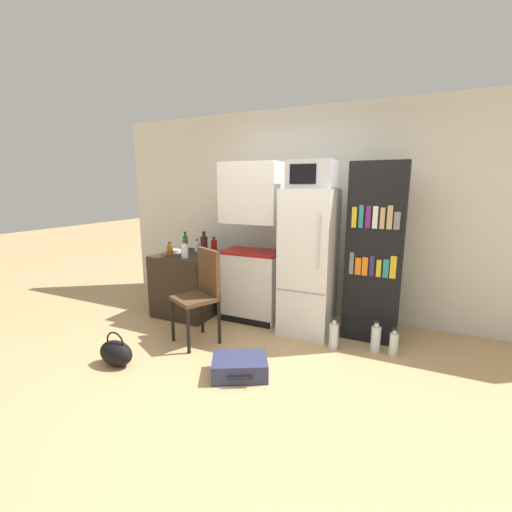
{
  "coord_description": "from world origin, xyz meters",
  "views": [
    {
      "loc": [
        1.15,
        -2.36,
        1.67
      ],
      "look_at": [
        -0.35,
        0.85,
        0.94
      ],
      "focal_mm": 24.0,
      "sensor_mm": 36.0,
      "label": 1
    }
  ],
  "objects_px": {
    "bottle_milk_white": "(197,246)",
    "water_bottle_front": "(376,338)",
    "microwave": "(312,174)",
    "bottle_wine_dark": "(204,245)",
    "side_table": "(190,283)",
    "refrigerator": "(309,262)",
    "bowl": "(175,251)",
    "bottle_amber_beer": "(170,250)",
    "bottle_clear_short": "(185,251)",
    "handbag": "(116,353)",
    "water_bottle_back": "(334,335)",
    "bookshelf": "(374,253)",
    "kitchen_hutch": "(252,249)",
    "bottle_green_tall": "(185,243)",
    "suitcase_large_flat": "(240,367)",
    "bottle_ketchup_red": "(214,245)",
    "water_bottle_middle": "(394,344)",
    "chair": "(202,288)"
  },
  "relations": [
    {
      "from": "refrigerator",
      "to": "bottle_milk_white",
      "type": "height_order",
      "value": "refrigerator"
    },
    {
      "from": "bottle_wine_dark",
      "to": "bottle_ketchup_red",
      "type": "distance_m",
      "value": 0.25
    },
    {
      "from": "side_table",
      "to": "bottle_ketchup_red",
      "type": "xyz_separation_m",
      "value": [
        0.21,
        0.29,
        0.48
      ]
    },
    {
      "from": "suitcase_large_flat",
      "to": "water_bottle_middle",
      "type": "relative_size",
      "value": 2.02
    },
    {
      "from": "handbag",
      "to": "water_bottle_back",
      "type": "height_order",
      "value": "water_bottle_back"
    },
    {
      "from": "bottle_green_tall",
      "to": "bottle_ketchup_red",
      "type": "distance_m",
      "value": 0.4
    },
    {
      "from": "side_table",
      "to": "bottle_ketchup_red",
      "type": "bearing_deg",
      "value": 54.49
    },
    {
      "from": "bottle_ketchup_red",
      "to": "chair",
      "type": "bearing_deg",
      "value": -65.44
    },
    {
      "from": "side_table",
      "to": "refrigerator",
      "type": "height_order",
      "value": "refrigerator"
    },
    {
      "from": "bottle_milk_white",
      "to": "bottle_clear_short",
      "type": "bearing_deg",
      "value": -75.07
    },
    {
      "from": "kitchen_hutch",
      "to": "bottle_clear_short",
      "type": "height_order",
      "value": "kitchen_hutch"
    },
    {
      "from": "bottle_green_tall",
      "to": "side_table",
      "type": "bearing_deg",
      "value": -44.86
    },
    {
      "from": "kitchen_hutch",
      "to": "bookshelf",
      "type": "distance_m",
      "value": 1.43
    },
    {
      "from": "bottle_amber_beer",
      "to": "bowl",
      "type": "relative_size",
      "value": 0.99
    },
    {
      "from": "bottle_green_tall",
      "to": "water_bottle_back",
      "type": "height_order",
      "value": "bottle_green_tall"
    },
    {
      "from": "bottle_milk_white",
      "to": "water_bottle_middle",
      "type": "bearing_deg",
      "value": -7.2
    },
    {
      "from": "bowl",
      "to": "bottle_amber_beer",
      "type": "bearing_deg",
      "value": -75.89
    },
    {
      "from": "bottle_wine_dark",
      "to": "suitcase_large_flat",
      "type": "height_order",
      "value": "bottle_wine_dark"
    },
    {
      "from": "chair",
      "to": "handbag",
      "type": "distance_m",
      "value": 1.03
    },
    {
      "from": "bottle_ketchup_red",
      "to": "bowl",
      "type": "bearing_deg",
      "value": -143.03
    },
    {
      "from": "bottle_milk_white",
      "to": "water_bottle_front",
      "type": "bearing_deg",
      "value": -7.59
    },
    {
      "from": "bottle_green_tall",
      "to": "water_bottle_front",
      "type": "distance_m",
      "value": 2.68
    },
    {
      "from": "bottle_amber_beer",
      "to": "handbag",
      "type": "xyz_separation_m",
      "value": [
        0.36,
        -1.28,
        -0.74
      ]
    },
    {
      "from": "bottle_green_tall",
      "to": "bottle_amber_beer",
      "type": "relative_size",
      "value": 1.53
    },
    {
      "from": "bottle_green_tall",
      "to": "chair",
      "type": "distance_m",
      "value": 1.2
    },
    {
      "from": "bottle_green_tall",
      "to": "bowl",
      "type": "relative_size",
      "value": 1.52
    },
    {
      "from": "handbag",
      "to": "bottle_clear_short",
      "type": "bearing_deg",
      "value": 93.5
    },
    {
      "from": "side_table",
      "to": "bottle_green_tall",
      "type": "distance_m",
      "value": 0.57
    },
    {
      "from": "water_bottle_front",
      "to": "water_bottle_middle",
      "type": "distance_m",
      "value": 0.17
    },
    {
      "from": "side_table",
      "to": "bowl",
      "type": "height_order",
      "value": "bowl"
    },
    {
      "from": "refrigerator",
      "to": "bowl",
      "type": "relative_size",
      "value": 9.71
    },
    {
      "from": "kitchen_hutch",
      "to": "bottle_green_tall",
      "type": "xyz_separation_m",
      "value": [
        -1.02,
        0.03,
        0.0
      ]
    },
    {
      "from": "microwave",
      "to": "bottle_wine_dark",
      "type": "bearing_deg",
      "value": -178.23
    },
    {
      "from": "bottle_clear_short",
      "to": "bottle_green_tall",
      "type": "bearing_deg",
      "value": 125.57
    },
    {
      "from": "microwave",
      "to": "bottle_wine_dark",
      "type": "height_order",
      "value": "microwave"
    },
    {
      "from": "handbag",
      "to": "bookshelf",
      "type": "bearing_deg",
      "value": 38.64
    },
    {
      "from": "bottle_clear_short",
      "to": "bookshelf",
      "type": "bearing_deg",
      "value": 11.79
    },
    {
      "from": "water_bottle_front",
      "to": "bottle_wine_dark",
      "type": "bearing_deg",
      "value": 175.55
    },
    {
      "from": "bottle_wine_dark",
      "to": "bottle_milk_white",
      "type": "height_order",
      "value": "bottle_wine_dark"
    },
    {
      "from": "handbag",
      "to": "suitcase_large_flat",
      "type": "bearing_deg",
      "value": 16.47
    },
    {
      "from": "bottle_green_tall",
      "to": "bottle_clear_short",
      "type": "bearing_deg",
      "value": -54.43
    },
    {
      "from": "bottle_amber_beer",
      "to": "bowl",
      "type": "xyz_separation_m",
      "value": [
        -0.04,
        0.14,
        -0.05
      ]
    },
    {
      "from": "bottle_amber_beer",
      "to": "bottle_wine_dark",
      "type": "bearing_deg",
      "value": 28.41
    },
    {
      "from": "refrigerator",
      "to": "bottle_wine_dark",
      "type": "distance_m",
      "value": 1.38
    },
    {
      "from": "bookshelf",
      "to": "water_bottle_middle",
      "type": "distance_m",
      "value": 0.94
    },
    {
      "from": "side_table",
      "to": "kitchen_hutch",
      "type": "bearing_deg",
      "value": 10.57
    },
    {
      "from": "microwave",
      "to": "bottle_amber_beer",
      "type": "xyz_separation_m",
      "value": [
        -1.76,
        -0.25,
        -0.92
      ]
    },
    {
      "from": "microwave",
      "to": "handbag",
      "type": "bearing_deg",
      "value": -132.37
    },
    {
      "from": "bottle_ketchup_red",
      "to": "bookshelf",
      "type": "bearing_deg",
      "value": -1.99
    },
    {
      "from": "bookshelf",
      "to": "water_bottle_back",
      "type": "relative_size",
      "value": 5.52
    }
  ]
}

